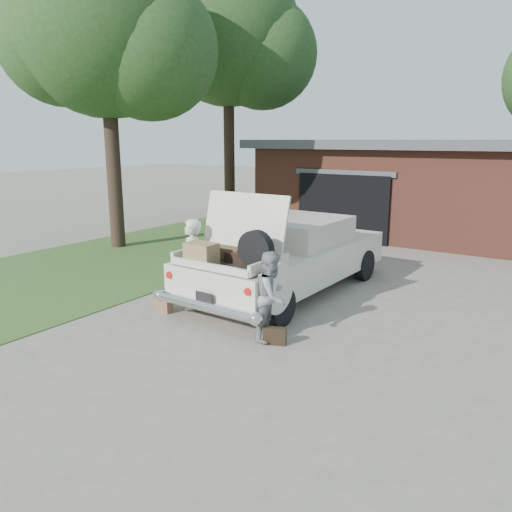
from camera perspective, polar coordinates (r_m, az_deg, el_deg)
The scene contains 10 objects.
ground at distance 9.54m, azimuth -2.02°, elevation -7.13°, with size 90.00×90.00×0.00m, color gray.
grass_strip at distance 15.21m, azimuth -12.27°, elevation 0.35°, with size 6.00×16.00×0.02m, color #2D4C1E.
house at distance 19.26m, azimuth 21.07°, elevation 7.43°, with size 12.80×7.80×3.30m.
tree_left at distance 16.25m, azimuth -16.69°, elevation 23.19°, with size 6.12×5.32×9.22m.
tree_back at distance 21.03m, azimuth -3.03°, elevation 23.37°, with size 6.43×5.59×10.15m.
sedan at distance 10.93m, azimuth 3.67°, elevation 0.05°, with size 2.36×5.73×2.33m.
woman_left at distance 9.95m, azimuth -7.40°, elevation -0.93°, with size 0.66×0.43×1.81m, color beige.
woman_right at distance 8.38m, azimuth 1.80°, elevation -4.56°, with size 0.74×0.57×1.52m, color gray.
suitcase_left at distance 10.04m, azimuth -10.55°, elevation -5.22°, with size 0.47×0.15×0.36m, color brown.
suitcase_right at distance 8.34m, azimuth 2.15°, elevation -9.12°, with size 0.38×0.12×0.29m, color black.
Camera 1 is at (5.25, -7.24, 3.31)m, focal length 35.00 mm.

